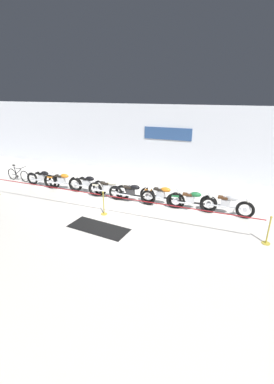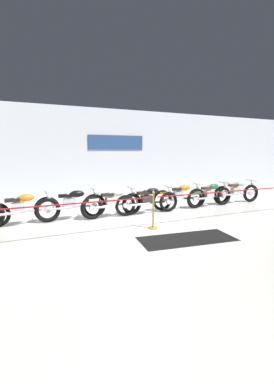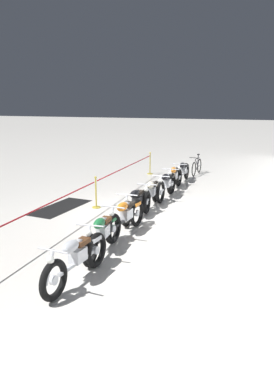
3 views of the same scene
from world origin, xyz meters
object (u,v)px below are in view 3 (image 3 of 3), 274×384
at_px(motorcycle_orange_5, 125,217).
at_px(stanchion_mid_left, 96,197).
at_px(motorcycle_green_6, 102,234).
at_px(motorcycle_silver_7, 76,259).
at_px(motorcycle_cream_3, 151,194).
at_px(motorcycle_black_2, 166,185).
at_px(motorcycle_black_0, 183,172).
at_px(bicycle, 197,167).
at_px(motorcycle_black_4, 136,203).
at_px(floor_banner, 61,207).
at_px(stanchion_far_left, 112,177).
at_px(motorcycle_orange_1, 174,177).

xyz_separation_m(motorcycle_orange_5, stanchion_mid_left, (-2.03, -1.78, -0.12)).
xyz_separation_m(motorcycle_green_6, motorcycle_silver_7, (1.46, 0.11, 0.01)).
height_order(motorcycle_cream_3, motorcycle_green_6, motorcycle_cream_3).
relative_size(motorcycle_black_2, motorcycle_orange_5, 1.02).
bearing_deg(motorcycle_orange_5, motorcycle_black_0, 179.21).
distance_m(motorcycle_green_6, motorcycle_silver_7, 1.47).
height_order(motorcycle_black_0, motorcycle_black_2, motorcycle_black_2).
bearing_deg(stanchion_mid_left, bicycle, 162.51).
xyz_separation_m(motorcycle_cream_3, motorcycle_green_6, (3.99, 0.02, -0.00)).
relative_size(motorcycle_cream_3, motorcycle_black_4, 0.92).
distance_m(motorcycle_black_2, motorcycle_orange_5, 3.95).
bearing_deg(motorcycle_black_2, motorcycle_cream_3, -7.82).
relative_size(stanchion_mid_left, floor_banner, 0.44).
relative_size(motorcycle_orange_5, stanchion_far_left, 0.18).
relative_size(motorcycle_orange_1, motorcycle_green_6, 1.04).
height_order(motorcycle_black_4, floor_banner, motorcycle_black_4).
bearing_deg(motorcycle_black_2, motorcycle_green_6, -1.67).
bearing_deg(motorcycle_black_0, motorcycle_silver_7, -0.31).
bearing_deg(motorcycle_silver_7, motorcycle_green_6, -175.83).
xyz_separation_m(motorcycle_orange_5, bicycle, (-8.76, 0.34, -0.12)).
relative_size(motorcycle_black_2, motorcycle_cream_3, 1.03).
distance_m(stanchion_far_left, stanchion_mid_left, 1.45).
distance_m(motorcycle_black_4, motorcycle_green_6, 2.76).
distance_m(motorcycle_black_4, floor_banner, 2.79).
distance_m(motorcycle_black_2, motorcycle_green_6, 5.29).
xyz_separation_m(motorcycle_black_2, motorcycle_cream_3, (1.30, -0.18, -0.03)).
height_order(bicycle, stanchion_mid_left, stanchion_mid_left).
relative_size(motorcycle_silver_7, floor_banner, 0.94).
bearing_deg(bicycle, floor_banner, -24.66).
bearing_deg(motorcycle_black_0, stanchion_mid_left, -21.62).
relative_size(motorcycle_orange_5, floor_banner, 0.92).
bearing_deg(motorcycle_orange_5, motorcycle_black_2, 178.71).
relative_size(motorcycle_black_4, motorcycle_orange_5, 1.08).
distance_m(motorcycle_black_4, stanchion_far_left, 2.59).
height_order(stanchion_far_left, stanchion_mid_left, same).
relative_size(motorcycle_green_6, stanchion_mid_left, 2.08).
xyz_separation_m(motorcycle_black_2, motorcycle_orange_5, (3.95, -0.09, -0.01)).
bearing_deg(motorcycle_green_6, motorcycle_silver_7, 4.17).
bearing_deg(stanchion_mid_left, stanchion_far_left, 180.00).
xyz_separation_m(motorcycle_black_0, stanchion_mid_left, (4.73, -1.88, -0.11)).
xyz_separation_m(motorcycle_orange_1, motorcycle_green_6, (6.77, -0.08, -0.01)).
bearing_deg(bicycle, stanchion_far_left, -21.67).
height_order(motorcycle_black_4, stanchion_far_left, stanchion_far_left).
xyz_separation_m(motorcycle_black_0, motorcycle_green_6, (8.10, -0.16, -0.00)).
bearing_deg(motorcycle_black_4, motorcycle_orange_5, 7.23).
bearing_deg(motorcycle_orange_5, stanchion_mid_left, -138.71).
bearing_deg(bicycle, motorcycle_green_6, -2.29).
xyz_separation_m(motorcycle_cream_3, floor_banner, (0.97, -2.82, -0.46)).
bearing_deg(motorcycle_black_0, motorcycle_orange_5, -0.79).
height_order(motorcycle_silver_7, stanchion_far_left, stanchion_far_left).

